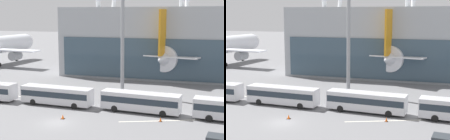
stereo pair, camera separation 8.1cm
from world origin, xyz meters
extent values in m
plane|color=slate|center=(0.00, 0.00, 0.00)|extent=(440.00, 440.00, 0.00)
sphere|color=silver|center=(-40.18, 58.40, 5.75)|extent=(5.00, 5.00, 5.00)
cylinder|color=gray|center=(-32.74, 40.85, 3.37)|extent=(2.76, 3.50, 2.47)
cylinder|color=gray|center=(-40.63, 53.49, 2.89)|extent=(0.36, 0.36, 4.69)
cylinder|color=black|center=(-40.63, 53.49, 0.55)|extent=(0.55, 1.14, 1.10)
cylinder|color=black|center=(-38.41, 41.37, 0.55)|extent=(0.55, 1.14, 1.10)
cylinder|color=silver|center=(12.90, 46.19, 5.13)|extent=(12.38, 28.98, 5.75)
sphere|color=silver|center=(16.30, 59.99, 5.13)|extent=(5.64, 5.64, 5.64)
cone|color=silver|center=(9.50, 32.38, 5.13)|extent=(6.80, 7.37, 5.46)
cube|color=silver|center=(12.49, 44.50, 4.12)|extent=(34.00, 11.17, 0.35)
cylinder|color=gray|center=(3.17, 46.80, 2.50)|extent=(3.57, 4.35, 2.74)
cylinder|color=gray|center=(21.80, 42.21, 2.50)|extent=(3.57, 4.35, 2.74)
cube|color=orange|center=(9.67, 33.06, 10.86)|extent=(2.02, 6.72, 9.74)
cube|color=silver|center=(9.67, 33.06, 5.70)|extent=(15.28, 6.68, 0.28)
cylinder|color=gray|center=(15.18, 55.45, 2.55)|extent=(0.36, 0.36, 4.00)
cylinder|color=black|center=(15.18, 55.45, 0.55)|extent=(0.70, 1.18, 1.10)
cylinder|color=gray|center=(8.86, 45.40, 2.55)|extent=(0.36, 0.36, 4.00)
cylinder|color=black|center=(8.86, 45.40, 0.55)|extent=(0.70, 1.18, 1.10)
cylinder|color=gray|center=(16.12, 43.61, 2.55)|extent=(0.36, 0.36, 4.00)
cylinder|color=black|center=(16.12, 43.61, 0.55)|extent=(0.70, 1.18, 1.10)
cylinder|color=black|center=(-14.29, 9.35, 0.50)|extent=(1.01, 0.32, 1.00)
cube|color=silver|center=(-4.14, 8.43, 1.72)|extent=(12.17, 3.19, 2.68)
cube|color=#232D38|center=(-4.14, 8.43, 1.98)|extent=(11.93, 3.21, 0.94)
cube|color=silver|center=(-4.14, 8.43, 3.00)|extent=(11.80, 3.10, 0.12)
cylinder|color=black|center=(-0.35, 9.51, 0.50)|extent=(1.01, 0.34, 1.00)
cylinder|color=black|center=(-0.46, 7.03, 0.50)|extent=(1.01, 0.34, 1.00)
cylinder|color=black|center=(-7.83, 9.83, 0.50)|extent=(1.01, 0.34, 1.00)
cylinder|color=black|center=(-7.93, 7.35, 0.50)|extent=(1.01, 0.34, 1.00)
cube|color=silver|center=(9.77, 8.46, 1.72)|extent=(12.23, 3.56, 2.68)
cube|color=#232D38|center=(9.77, 8.46, 1.98)|extent=(11.99, 3.57, 0.94)
cube|color=silver|center=(9.77, 8.46, 3.00)|extent=(11.86, 3.45, 0.12)
cylinder|color=black|center=(13.59, 9.43, 0.50)|extent=(1.02, 0.37, 1.00)
cylinder|color=black|center=(13.40, 6.95, 0.50)|extent=(1.02, 0.37, 1.00)
cylinder|color=black|center=(6.13, 9.97, 0.50)|extent=(1.02, 0.37, 1.00)
cylinder|color=black|center=(5.95, 7.50, 0.50)|extent=(1.02, 0.37, 1.00)
cylinder|color=black|center=(20.03, 9.15, 0.50)|extent=(1.02, 0.37, 1.00)
cylinder|color=black|center=(19.86, 6.68, 0.50)|extent=(1.02, 0.37, 1.00)
cylinder|color=gray|center=(3.54, 20.60, 12.55)|extent=(0.69, 0.69, 25.09)
cube|color=silver|center=(-13.10, 11.78, 0.00)|extent=(6.11, 2.62, 0.01)
cube|color=silver|center=(13.33, 5.11, 0.00)|extent=(10.89, 4.55, 0.01)
cube|color=black|center=(13.44, 4.84, 0.01)|extent=(0.45, 0.45, 0.02)
cone|color=#EA5914|center=(13.44, 4.84, 0.32)|extent=(0.33, 0.33, 0.60)
cube|color=black|center=(-0.04, 1.93, 0.01)|extent=(0.56, 0.56, 0.02)
cone|color=#EA5914|center=(-0.04, 1.93, 0.32)|extent=(0.41, 0.41, 0.60)
camera|label=1|loc=(20.59, -40.83, 14.74)|focal=55.00mm
camera|label=2|loc=(20.67, -40.81, 14.74)|focal=55.00mm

